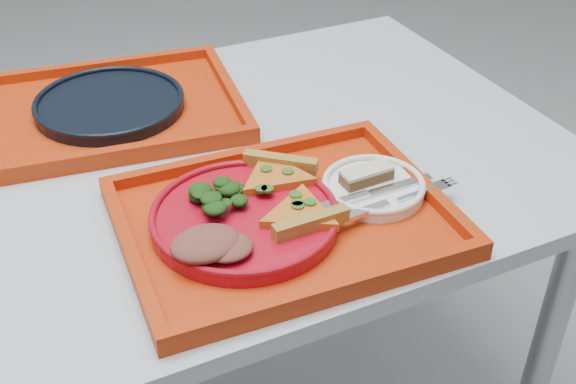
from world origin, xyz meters
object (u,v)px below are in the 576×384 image
(dinner_plate, at_px, (245,220))
(dessert_bar, at_px, (367,175))
(tray_far, at_px, (111,112))
(navy_plate, at_px, (110,105))
(tray_main, at_px, (284,222))

(dinner_plate, relative_size, dessert_bar, 3.29)
(tray_far, bearing_deg, navy_plate, -172.55)
(dinner_plate, bearing_deg, dessert_bar, 1.19)
(navy_plate, bearing_deg, tray_far, 0.00)
(tray_main, relative_size, dessert_bar, 5.69)
(dinner_plate, distance_m, navy_plate, 0.42)
(tray_far, height_order, dinner_plate, dinner_plate)
(tray_main, bearing_deg, navy_plate, 111.49)
(navy_plate, bearing_deg, dinner_plate, -78.10)
(dessert_bar, bearing_deg, tray_main, -176.69)
(navy_plate, bearing_deg, dessert_bar, -55.21)
(tray_main, height_order, dinner_plate, dinner_plate)
(tray_far, relative_size, dessert_bar, 5.69)
(tray_main, height_order, navy_plate, navy_plate)
(tray_far, bearing_deg, tray_main, -63.95)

